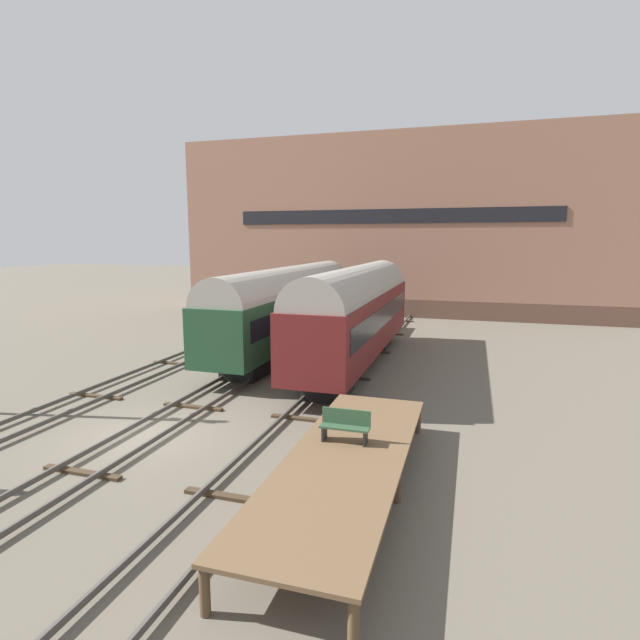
# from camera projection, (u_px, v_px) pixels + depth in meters

# --- Properties ---
(ground_plane) EXTENTS (200.00, 200.00, 0.00)m
(ground_plane) POSITION_uv_depth(u_px,v_px,m) (147.00, 436.00, 17.23)
(ground_plane) COLOR #60594C
(track_left) EXTENTS (2.60, 60.00, 0.26)m
(track_left) POSITION_uv_depth(u_px,v_px,m) (38.00, 418.00, 18.58)
(track_left) COLOR #4C4742
(track_left) RESTS_ON ground
(track_middle) EXTENTS (2.60, 60.00, 0.26)m
(track_middle) POSITION_uv_depth(u_px,v_px,m) (146.00, 432.00, 17.21)
(track_middle) COLOR #4C4742
(track_middle) RESTS_ON ground
(track_right) EXTENTS (2.60, 60.00, 0.26)m
(track_right) POSITION_uv_depth(u_px,v_px,m) (274.00, 448.00, 15.84)
(track_right) COLOR #4C4742
(track_right) RESTS_ON ground
(train_car_maroon) EXTENTS (3.00, 16.26, 5.34)m
(train_car_maroon) POSITION_uv_depth(u_px,v_px,m) (356.00, 310.00, 26.26)
(train_car_maroon) COLOR black
(train_car_maroon) RESTS_ON ground
(train_car_green) EXTENTS (2.90, 18.37, 5.11)m
(train_car_green) POSITION_uv_depth(u_px,v_px,m) (288.00, 303.00, 29.94)
(train_car_green) COLOR black
(train_car_green) RESTS_ON ground
(station_platform) EXTENTS (3.04, 10.17, 1.08)m
(station_platform) POSITION_uv_depth(u_px,v_px,m) (346.00, 459.00, 13.11)
(station_platform) COLOR brown
(station_platform) RESTS_ON ground
(bench) EXTENTS (1.40, 0.40, 0.91)m
(bench) POSITION_uv_depth(u_px,v_px,m) (345.00, 425.00, 14.00)
(bench) COLOR #2D4C33
(bench) RESTS_ON station_platform
(warehouse_building) EXTENTS (39.15, 10.59, 15.78)m
(warehouse_building) POSITION_uv_depth(u_px,v_px,m) (399.00, 227.00, 47.52)
(warehouse_building) COLOR brown
(warehouse_building) RESTS_ON ground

